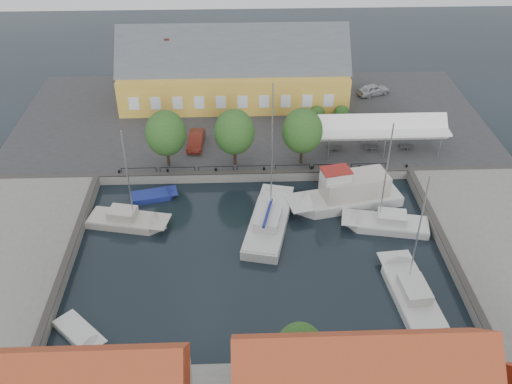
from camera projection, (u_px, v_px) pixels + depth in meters
ground at (258, 243)px, 51.26m from camera, size 140.00×140.00×0.00m
north_quay at (251, 120)px, 69.90m from camera, size 56.00×26.00×1.00m
west_quay at (2, 260)px, 48.67m from camera, size 12.00×24.00×1.00m
east_quay at (509, 248)px, 50.00m from camera, size 12.00×24.00×1.00m
quay_edge_fittings at (257, 203)px, 54.57m from camera, size 56.00×24.72×0.40m
warehouse at (229, 73)px, 72.00m from camera, size 28.56×14.00×9.55m
tent_canopy at (382, 128)px, 61.52m from camera, size 14.00×4.00×2.83m
quay_trees at (234, 132)px, 58.31m from camera, size 18.20×4.20×6.30m
car_silver at (373, 90)px, 74.32m from camera, size 4.71×3.27×1.49m
car_red at (196, 140)px, 63.28m from camera, size 1.94×4.69×1.51m
center_sailboat at (269, 224)px, 52.99m from camera, size 5.55×11.19×14.60m
trawler at (348, 195)px, 55.73m from camera, size 11.78×5.64×5.00m
east_boat_a at (387, 225)px, 53.05m from camera, size 8.35×4.17×11.44m
east_boat_c at (411, 295)px, 45.58m from camera, size 3.71×9.43×11.66m
west_boat_b at (127, 222)px, 53.46m from camera, size 8.01×4.16×10.61m
launch_sw at (79, 334)px, 42.45m from camera, size 4.60×4.59×0.98m
launch_nw at (153, 197)px, 57.12m from camera, size 4.96×2.86×0.88m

